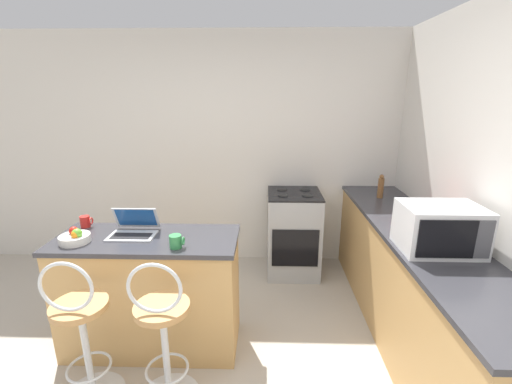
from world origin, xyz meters
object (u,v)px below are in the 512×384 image
(bar_stool_far, at_px, (163,337))
(fruit_bowl, at_px, (75,237))
(toaster, at_px, (415,214))
(bar_stool_near, at_px, (82,336))
(mug_red, at_px, (86,221))
(pepper_mill, at_px, (381,187))
(laptop, at_px, (134,228))
(mug_green, at_px, (176,241))
(microwave, at_px, (440,228))
(stove_range, at_px, (293,233))

(bar_stool_far, relative_size, fruit_bowl, 5.00)
(toaster, height_order, fruit_bowl, toaster)
(bar_stool_near, height_order, mug_red, bar_stool_near)
(mug_red, height_order, pepper_mill, pepper_mill)
(pepper_mill, bearing_deg, fruit_bowl, -155.16)
(laptop, xyz_separation_m, mug_green, (0.38, -0.23, -0.00))
(bar_stool_far, distance_m, microwave, 1.93)
(laptop, relative_size, stove_range, 0.36)
(laptop, height_order, stove_range, laptop)
(bar_stool_far, xyz_separation_m, microwave, (1.79, 0.40, 0.58))
(bar_stool_far, height_order, toaster, toaster)
(mug_red, distance_m, mug_green, 0.89)
(pepper_mill, distance_m, mug_green, 2.17)
(microwave, distance_m, mug_green, 1.78)
(bar_stool_near, distance_m, mug_green, 0.80)
(laptop, distance_m, stove_range, 1.81)
(laptop, bearing_deg, toaster, 7.04)
(fruit_bowl, bearing_deg, mug_red, 104.31)
(bar_stool_near, height_order, bar_stool_far, same)
(microwave, xyz_separation_m, pepper_mill, (0.00, 1.21, -0.04))
(mug_green, bearing_deg, pepper_mill, 34.68)
(laptop, distance_m, mug_green, 0.44)
(toaster, relative_size, stove_range, 0.31)
(microwave, bearing_deg, toaster, 84.42)
(bar_stool_near, relative_size, stove_range, 1.12)
(stove_range, bearing_deg, bar_stool_near, -129.47)
(laptop, bearing_deg, mug_red, 163.50)
(mug_green, bearing_deg, microwave, 0.60)
(bar_stool_far, relative_size, pepper_mill, 4.32)
(toaster, bearing_deg, mug_green, -164.65)
(bar_stool_near, bearing_deg, toaster, 20.53)
(pepper_mill, xyz_separation_m, mug_green, (-1.78, -1.23, -0.07))
(microwave, xyz_separation_m, stove_range, (-0.86, 1.36, -0.62))
(mug_green, bearing_deg, mug_red, 156.26)
(bar_stool_far, distance_m, toaster, 2.10)
(bar_stool_near, xyz_separation_m, stove_range, (1.44, 1.75, -0.03))
(mug_red, bearing_deg, fruit_bowl, -75.69)
(stove_range, xyz_separation_m, mug_green, (-0.92, -1.38, 0.51))
(stove_range, bearing_deg, fruit_bowl, -141.74)
(bar_stool_near, distance_m, toaster, 2.56)
(mug_red, relative_size, pepper_mill, 0.38)
(microwave, height_order, toaster, microwave)
(microwave, height_order, mug_red, microwave)
(mug_red, height_order, fruit_bowl, fruit_bowl)
(laptop, height_order, fruit_bowl, laptop)
(laptop, distance_m, fruit_bowl, 0.40)
(fruit_bowl, bearing_deg, bar_stool_far, -31.30)
(mug_red, bearing_deg, bar_stool_near, -68.26)
(bar_stool_far, height_order, stove_range, bar_stool_far)
(microwave, distance_m, fruit_bowl, 2.52)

